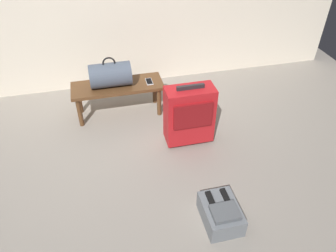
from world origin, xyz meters
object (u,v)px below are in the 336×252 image
object	(u,v)px
backpack_grey	(221,213)
duffel_bag_slate	(110,75)
cell_phone	(149,81)
bench	(118,89)
suitcase_upright_red	(189,114)

from	to	relation	value
backpack_grey	duffel_bag_slate	bearing A→B (deg)	111.79
duffel_bag_slate	cell_phone	xyz separation A→B (m)	(0.41, -0.02, -0.13)
cell_phone	backpack_grey	bearing A→B (deg)	-81.26
bench	duffel_bag_slate	distance (m)	0.20
duffel_bag_slate	cell_phone	world-z (taller)	duffel_bag_slate
duffel_bag_slate	backpack_grey	xyz separation A→B (m)	(0.67, -1.67, -0.42)
bench	duffel_bag_slate	size ratio (longest dim) A/B	2.27
duffel_bag_slate	backpack_grey	world-z (taller)	duffel_bag_slate
bench	suitcase_upright_red	distance (m)	0.92
duffel_bag_slate	cell_phone	distance (m)	0.43
bench	suitcase_upright_red	world-z (taller)	suitcase_upright_red
bench	cell_phone	bearing A→B (deg)	-3.27
duffel_bag_slate	backpack_grey	bearing A→B (deg)	-68.21
cell_phone	suitcase_upright_red	distance (m)	0.71
bench	backpack_grey	bearing A→B (deg)	-70.02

